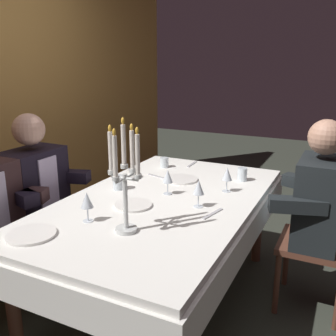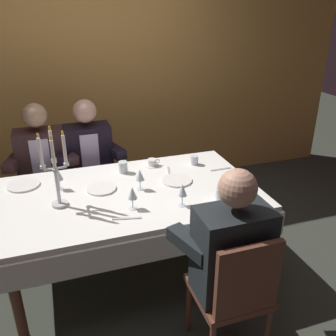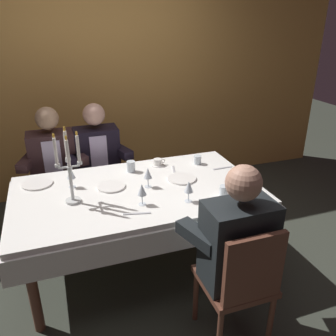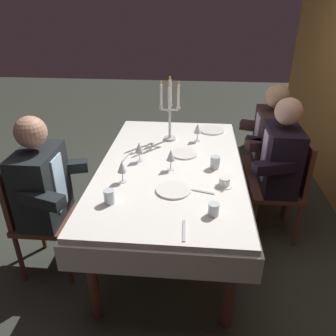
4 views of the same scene
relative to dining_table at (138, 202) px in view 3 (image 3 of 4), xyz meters
name	(u,v)px [view 3 (image 3 of 4)]	position (x,y,z in m)	size (l,w,h in m)	color
ground_plane	(140,264)	(0.00, 0.00, -0.62)	(12.00, 12.00, 0.00)	#32362D
back_wall	(98,78)	(0.00, 1.66, 0.73)	(6.00, 0.12, 2.70)	#CA9146
dining_table	(138,202)	(0.00, 0.00, 0.00)	(1.94, 1.14, 0.74)	silver
candelabra	(69,168)	(-0.50, -0.05, 0.39)	(0.19, 0.19, 0.58)	silver
dinner_plate_0	(182,178)	(0.39, 0.05, 0.13)	(0.24, 0.24, 0.01)	white
dinner_plate_1	(111,186)	(-0.19, 0.10, 0.13)	(0.22, 0.22, 0.01)	white
dinner_plate_2	(37,184)	(-0.74, 0.34, 0.13)	(0.24, 0.24, 0.01)	white
wine_glass_0	(189,187)	(0.30, -0.32, 0.23)	(0.07, 0.07, 0.16)	silver
wine_glass_1	(148,174)	(0.09, 0.01, 0.23)	(0.07, 0.07, 0.16)	silver
wine_glass_2	(142,190)	(-0.03, -0.25, 0.23)	(0.07, 0.07, 0.16)	silver
wine_glass_3	(71,174)	(-0.48, 0.20, 0.23)	(0.07, 0.07, 0.16)	silver
water_tumbler_0	(131,166)	(0.03, 0.34, 0.17)	(0.07, 0.07, 0.10)	silver
water_tumbler_1	(197,160)	(0.65, 0.31, 0.16)	(0.07, 0.07, 0.08)	silver
water_tumbler_2	(224,192)	(0.58, -0.35, 0.17)	(0.07, 0.07, 0.09)	silver
coffee_cup_0	(158,162)	(0.30, 0.40, 0.15)	(0.13, 0.12, 0.06)	white
knife_0	(137,213)	(-0.10, -0.37, 0.12)	(0.19, 0.02, 0.01)	#B7B7BC
knife_1	(222,168)	(0.82, 0.14, 0.12)	(0.19, 0.02, 0.01)	#B7B7BC
fork_2	(174,170)	(0.39, 0.24, 0.12)	(0.17, 0.02, 0.01)	#B7B7BC
seated_diner_0	(53,159)	(-0.60, 0.89, 0.11)	(0.63, 0.48, 1.24)	brown
seated_diner_1	(97,154)	(-0.18, 0.89, 0.11)	(0.63, 0.48, 1.24)	brown
seated_diner_2	(238,243)	(0.40, -0.89, 0.11)	(0.63, 0.48, 1.24)	brown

